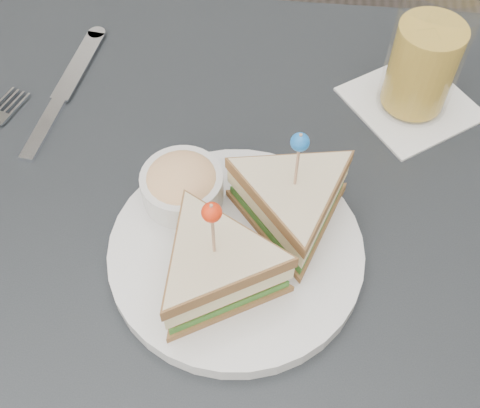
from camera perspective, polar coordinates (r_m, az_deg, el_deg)
name	(u,v)px	position (r m, az deg, el deg)	size (l,w,h in m)	color
table	(230,275)	(0.68, -0.92, -6.70)	(0.80, 0.80, 0.75)	black
plate_meal	(243,233)	(0.57, 0.30, -2.77)	(0.28, 0.27, 0.15)	silver
cutlery_knife	(63,94)	(0.78, -16.47, 9.95)	(0.05, 0.24, 0.01)	white
drink_set	(426,56)	(0.72, 17.19, 13.28)	(0.19, 0.19, 0.17)	white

